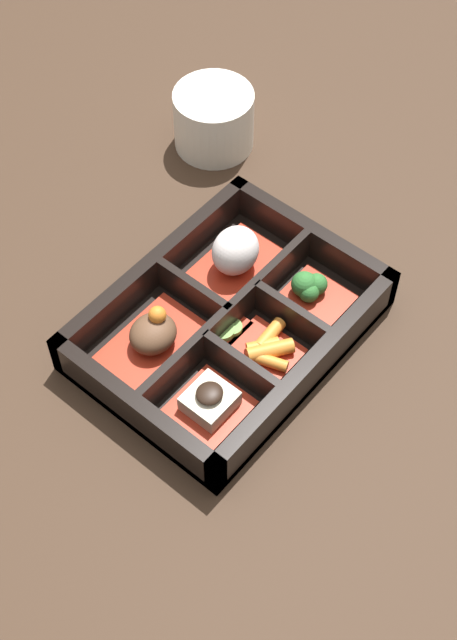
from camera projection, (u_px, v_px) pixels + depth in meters
ground_plane at (228, 335)px, 0.87m from camera, size 3.00×3.00×0.00m
bento_base at (228, 332)px, 0.86m from camera, size 0.27×0.20×0.01m
bento_rim at (230, 322)px, 0.85m from camera, size 0.27×0.20×0.05m
bowl_stew at (154, 336)px, 0.83m from camera, size 0.10×0.07×0.05m
bowl_rice at (235, 255)px, 0.88m from camera, size 0.10×0.07×0.06m
bowl_tofu at (210, 402)px, 0.80m from camera, size 0.06×0.06×0.03m
bowl_carrots at (267, 349)px, 0.83m from camera, size 0.06×0.06×0.02m
bowl_greens at (311, 291)px, 0.87m from camera, size 0.06×0.06×0.03m
bowl_pickles at (227, 331)px, 0.85m from camera, size 0.04×0.03×0.01m
tea_cup at (214, 118)px, 0.99m from camera, size 0.09×0.09×0.07m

